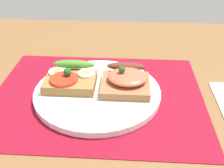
{
  "coord_description": "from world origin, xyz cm",
  "views": [
    {
      "loc": [
        5.98,
        -46.23,
        32.74
      ],
      "look_at": [
        3.0,
        0.0,
        3.06
      ],
      "focal_mm": 43.82,
      "sensor_mm": 36.0,
      "label": 1
    }
  ],
  "objects": [
    {
      "name": "placemat",
      "position": [
        0.0,
        0.0,
        0.15
      ],
      "size": [
        43.36,
        33.99,
        0.3
      ],
      "primitive_type": "cube",
      "color": "maroon",
      "rests_on": "ground_plane"
    },
    {
      "name": "sandwich_salmon",
      "position": [
        5.82,
        1.5,
        3.26
      ],
      "size": [
        9.81,
        10.52,
        4.89
      ],
      "color": "#9A6640",
      "rests_on": "plate"
    },
    {
      "name": "ground_plane",
      "position": [
        0.0,
        0.0,
        -1.6
      ],
      "size": [
        120.0,
        90.0,
        3.2
      ],
      "primitive_type": "cube",
      "color": "brown"
    },
    {
      "name": "plate",
      "position": [
        0.0,
        0.0,
        0.93
      ],
      "size": [
        25.89,
        25.89,
        1.26
      ],
      "primitive_type": "cylinder",
      "color": "white",
      "rests_on": "placemat"
    },
    {
      "name": "sandwich_egg_tomato",
      "position": [
        -5.78,
        1.71,
        3.05
      ],
      "size": [
        10.4,
        9.35,
        4.14
      ],
      "color": "olive",
      "rests_on": "plate"
    }
  ]
}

